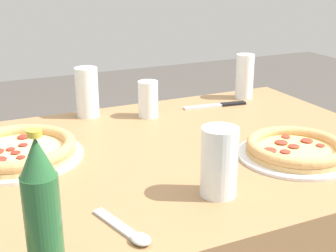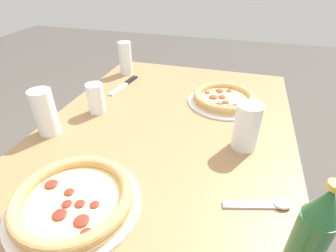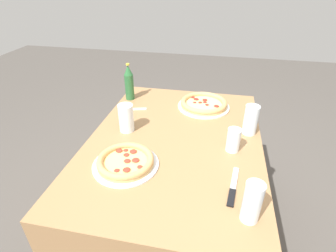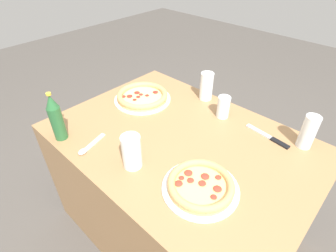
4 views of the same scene
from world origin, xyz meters
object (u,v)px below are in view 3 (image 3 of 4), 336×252
(glass_water, at_px, (250,121))
(spoon, at_px, (129,109))
(glass_orange_juice, at_px, (126,119))
(beer_bottle, at_px, (129,83))
(glass_cola, at_px, (252,204))
(pizza_margherita, at_px, (126,162))
(knife, at_px, (233,188))
(pizza_salami, at_px, (204,104))
(glass_mango_juice, at_px, (233,141))

(glass_water, relative_size, spoon, 0.95)
(glass_orange_juice, relative_size, beer_bottle, 0.62)
(glass_cola, xyz_separation_m, spoon, (-0.69, -0.68, -0.06))
(pizza_margherita, height_order, glass_orange_juice, glass_orange_juice)
(pizza_margherita, xyz_separation_m, beer_bottle, (-0.66, -0.20, 0.09))
(glass_orange_juice, bearing_deg, knife, 59.18)
(pizza_salami, xyz_separation_m, glass_orange_juice, (0.36, -0.38, 0.05))
(knife, bearing_deg, pizza_margherita, -96.12)
(beer_bottle, xyz_separation_m, knife, (0.71, 0.66, -0.11))
(pizza_margherita, relative_size, pizza_salami, 0.91)
(pizza_salami, height_order, beer_bottle, beer_bottle)
(pizza_margherita, relative_size, knife, 1.29)
(pizza_margherita, distance_m, glass_mango_juice, 0.51)
(glass_orange_juice, height_order, knife, glass_orange_juice)
(glass_orange_juice, distance_m, spoon, 0.25)
(beer_bottle, bearing_deg, pizza_salami, 87.00)
(glass_cola, bearing_deg, beer_bottle, -139.89)
(knife, bearing_deg, glass_mango_juice, -179.41)
(glass_orange_juice, height_order, glass_cola, glass_cola)
(pizza_margherita, xyz_separation_m, glass_water, (-0.38, 0.55, 0.05))
(glass_water, relative_size, glass_cola, 0.99)
(pizza_salami, relative_size, spoon, 1.94)
(pizza_margherita, bearing_deg, glass_orange_juice, -162.13)
(glass_water, bearing_deg, knife, -10.93)
(glass_orange_juice, height_order, glass_mango_juice, glass_orange_juice)
(glass_cola, distance_m, beer_bottle, 1.11)
(pizza_margherita, relative_size, beer_bottle, 1.22)
(glass_cola, bearing_deg, glass_mango_juice, -172.23)
(glass_water, bearing_deg, glass_mango_juice, -26.55)
(glass_water, bearing_deg, pizza_margherita, -54.98)
(glass_water, distance_m, spoon, 0.72)
(glass_mango_juice, relative_size, knife, 0.51)
(glass_mango_juice, distance_m, spoon, 0.69)
(pizza_salami, relative_size, glass_orange_juice, 2.14)
(glass_water, distance_m, beer_bottle, 0.80)
(glass_orange_juice, bearing_deg, spoon, -162.78)
(glass_water, relative_size, beer_bottle, 0.66)
(glass_water, xyz_separation_m, spoon, (-0.12, -0.71, -0.06))
(glass_mango_juice, xyz_separation_m, knife, (0.26, 0.00, -0.05))
(glass_cola, bearing_deg, pizza_salami, -164.60)
(glass_orange_juice, bearing_deg, pizza_margherita, 17.87)
(glass_mango_juice, bearing_deg, glass_water, 153.45)
(pizza_margherita, bearing_deg, knife, 83.88)
(glass_cola, distance_m, spoon, 0.97)
(knife, distance_m, spoon, 0.84)
(pizza_salami, bearing_deg, glass_cola, 15.40)
(pizza_margherita, bearing_deg, glass_cola, 69.98)
(glass_cola, xyz_separation_m, knife, (-0.14, -0.05, -0.07))
(pizza_margherita, bearing_deg, spoon, -162.42)
(pizza_salami, relative_size, knife, 1.42)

